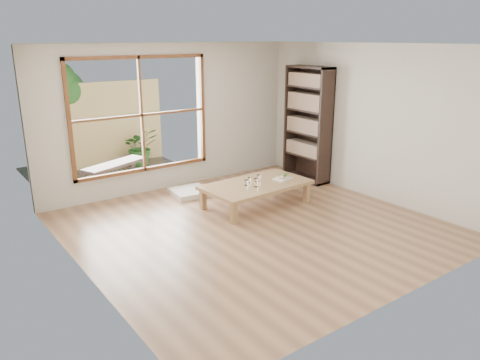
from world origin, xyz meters
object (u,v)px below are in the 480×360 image
Objects in this scene: low_table at (256,186)px; garden_bench at (115,166)px; bookshelf at (308,124)px; food_tray at (283,178)px.

garden_bench is at bearing 118.95° from low_table.
low_table is 1.97m from bookshelf.
bookshelf is 1.60× the size of garden_bench.
garden_bench is at bearing 119.48° from food_tray.
bookshelf is at bearing -51.25° from garden_bench.
bookshelf reaches higher than food_tray.
garden_bench is at bearing 150.83° from bookshelf.
food_tray is at bearing -10.83° from low_table.
bookshelf reaches higher than garden_bench.
bookshelf is 3.72m from garden_bench.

